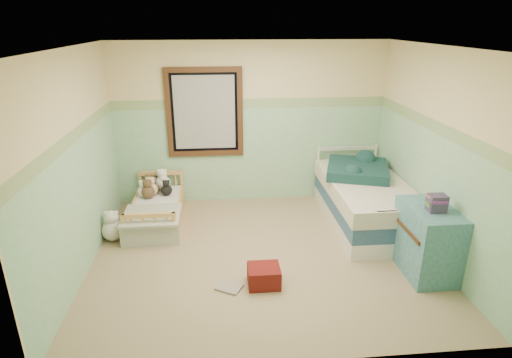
{
  "coord_description": "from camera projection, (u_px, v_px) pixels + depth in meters",
  "views": [
    {
      "loc": [
        -0.51,
        -4.57,
        2.77
      ],
      "look_at": [
        -0.05,
        0.35,
        0.89
      ],
      "focal_mm": 29.39,
      "sensor_mm": 36.0,
      "label": 1
    }
  ],
  "objects": [
    {
      "name": "border_strip",
      "position": [
        250.0,
        104.0,
        6.38
      ],
      "size": [
        4.2,
        0.01,
        0.15
      ],
      "primitive_type": "cube",
      "color": "#447844",
      "rests_on": "wall_back"
    },
    {
      "name": "extra_plush_3",
      "position": [
        164.0,
        185.0,
        6.43
      ],
      "size": [
        0.18,
        0.18,
        0.18
      ],
      "primitive_type": "sphere",
      "color": "white",
      "rests_on": "toddler_mattress"
    },
    {
      "name": "floor_book",
      "position": [
        229.0,
        287.0,
        4.61
      ],
      "size": [
        0.33,
        0.31,
        0.02
      ],
      "primitive_type": "cube",
      "rotation": [
        0.0,
        0.0,
        -0.51
      ],
      "color": "gold",
      "rests_on": "floor"
    },
    {
      "name": "twin_boxspring",
      "position": [
        365.0,
        203.0,
        5.96
      ],
      "size": [
        1.0,
        1.99,
        0.22
      ],
      "primitive_type": "cube",
      "color": "navy",
      "rests_on": "twin_bed_frame"
    },
    {
      "name": "floor",
      "position": [
        262.0,
        255.0,
        5.28
      ],
      "size": [
        4.2,
        3.6,
        0.02
      ],
      "primitive_type": "cube",
      "color": "#9C885C",
      "rests_on": "ground"
    },
    {
      "name": "wall_right",
      "position": [
        437.0,
        155.0,
        5.02
      ],
      "size": [
        0.04,
        3.6,
        2.5
      ],
      "primitive_type": "cube",
      "color": "beige",
      "rests_on": "floor"
    },
    {
      "name": "toddler_mattress",
      "position": [
        156.0,
        207.0,
        6.05
      ],
      "size": [
        0.64,
        1.33,
        0.12
      ],
      "primitive_type": "cube",
      "color": "silver",
      "rests_on": "toddler_bed_frame"
    },
    {
      "name": "wall_back",
      "position": [
        250.0,
        124.0,
        6.51
      ],
      "size": [
        4.2,
        0.04,
        2.5
      ],
      "primitive_type": "cube",
      "color": "beige",
      "rests_on": "floor"
    },
    {
      "name": "book_stack",
      "position": [
        437.0,
        203.0,
        4.55
      ],
      "size": [
        0.19,
        0.15,
        0.19
      ],
      "primitive_type": "cube",
      "rotation": [
        0.0,
        0.0,
        -0.03
      ],
      "color": "#4F3436",
      "rests_on": "dresser"
    },
    {
      "name": "plush_floor_cream",
      "position": [
        113.0,
        230.0,
        5.59
      ],
      "size": [
        0.29,
        0.29,
        0.29
      ],
      "primitive_type": "sphere",
      "color": "silver",
      "rests_on": "floor"
    },
    {
      "name": "extra_plush_2",
      "position": [
        143.0,
        191.0,
        6.22
      ],
      "size": [
        0.18,
        0.18,
        0.18
      ],
      "primitive_type": "sphere",
      "color": "white",
      "rests_on": "toddler_mattress"
    },
    {
      "name": "dresser",
      "position": [
        427.0,
        240.0,
        4.79
      ],
      "size": [
        0.51,
        0.81,
        0.81
      ],
      "primitive_type": "cube",
      "color": "#335C68",
      "rests_on": "floor"
    },
    {
      "name": "plush_bed_brown",
      "position": [
        150.0,
        185.0,
        6.45
      ],
      "size": [
        0.18,
        0.18,
        0.18
      ],
      "primitive_type": "sphere",
      "color": "brown",
      "rests_on": "toddler_mattress"
    },
    {
      "name": "wall_front",
      "position": [
        289.0,
        235.0,
        3.16
      ],
      "size": [
        4.2,
        0.04,
        2.5
      ],
      "primitive_type": "cube",
      "color": "beige",
      "rests_on": "floor"
    },
    {
      "name": "extra_plush_0",
      "position": [
        155.0,
        185.0,
        6.46
      ],
      "size": [
        0.15,
        0.15,
        0.15
      ],
      "primitive_type": "sphere",
      "color": "black",
      "rests_on": "toddler_mattress"
    },
    {
      "name": "twin_bed_frame",
      "position": [
        364.0,
        217.0,
        6.04
      ],
      "size": [
        1.0,
        1.99,
        0.22
      ],
      "primitive_type": "cube",
      "color": "white",
      "rests_on": "floor"
    },
    {
      "name": "teal_blanket",
      "position": [
        357.0,
        169.0,
        6.1
      ],
      "size": [
        1.08,
        1.11,
        0.14
      ],
      "primitive_type": "cube",
      "rotation": [
        0.0,
        0.0,
        -0.31
      ],
      "color": "#103B33",
      "rests_on": "twin_mattress"
    },
    {
      "name": "extra_plush_4",
      "position": [
        153.0,
        189.0,
        6.29
      ],
      "size": [
        0.18,
        0.18,
        0.18
      ],
      "primitive_type": "sphere",
      "color": "brown",
      "rests_on": "toddler_mattress"
    },
    {
      "name": "plush_bed_tan",
      "position": [
        151.0,
        189.0,
        6.24
      ],
      "size": [
        0.2,
        0.2,
        0.2
      ],
      "primitive_type": "sphere",
      "color": "beige",
      "rests_on": "toddler_mattress"
    },
    {
      "name": "wall_left",
      "position": [
        75.0,
        166.0,
        4.65
      ],
      "size": [
        0.04,
        3.6,
        2.5
      ],
      "primitive_type": "cube",
      "color": "beige",
      "rests_on": "floor"
    },
    {
      "name": "window_frame",
      "position": [
        205.0,
        113.0,
        6.34
      ],
      "size": [
        1.16,
        0.06,
        1.36
      ],
      "primitive_type": "cube",
      "color": "#402416",
      "rests_on": "wall_back"
    },
    {
      "name": "toddler_bed_frame",
      "position": [
        157.0,
        216.0,
        6.1
      ],
      "size": [
        0.7,
        1.39,
        0.18
      ],
      "primitive_type": "cube",
      "color": "tan",
      "rests_on": "floor"
    },
    {
      "name": "twin_mattress",
      "position": [
        367.0,
        188.0,
        5.89
      ],
      "size": [
        1.04,
        2.03,
        0.22
      ],
      "primitive_type": "cube",
      "color": "beige",
      "rests_on": "twin_boxspring"
    },
    {
      "name": "wainscot_mint",
      "position": [
        251.0,
        155.0,
        6.68
      ],
      "size": [
        4.2,
        0.01,
        1.5
      ],
      "primitive_type": "cube",
      "color": "#7EB385",
      "rests_on": "floor"
    },
    {
      "name": "window_blinds",
      "position": [
        205.0,
        113.0,
        6.35
      ],
      "size": [
        0.92,
        0.01,
        1.12
      ],
      "primitive_type": "cube",
      "color": "#B3B3AF",
      "rests_on": "window_frame"
    },
    {
      "name": "plush_floor_tan",
      "position": [
        143.0,
        230.0,
        5.62
      ],
      "size": [
        0.25,
        0.25,
        0.25
      ],
      "primitive_type": "sphere",
      "color": "beige",
      "rests_on": "floor"
    },
    {
      "name": "plush_bed_white",
      "position": [
        163.0,
        183.0,
        6.46
      ],
      "size": [
        0.23,
        0.23,
        0.23
      ],
      "primitive_type": "sphere",
      "color": "white",
      "rests_on": "toddler_mattress"
    },
    {
      "name": "ceiling",
      "position": [
        264.0,
        46.0,
        4.39
      ],
      "size": [
        4.2,
        3.6,
        0.02
      ],
      "primitive_type": "cube",
      "color": "silver",
      "rests_on": "wall_back"
    },
    {
      "name": "red_pillow",
      "position": [
        264.0,
        276.0,
        4.64
      ],
      "size": [
        0.36,
        0.31,
        0.22
      ],
      "primitive_type": "cube",
      "rotation": [
        0.0,
        0.0,
        -0.0
      ],
      "color": "#940C06",
      "rests_on": "floor"
    },
    {
      "name": "extra_plush_1",
      "position": [
        148.0,
        192.0,
        6.16
      ],
      "size": [
        0.2,
        0.2,
        0.2
      ],
      "primitive_type": "sphere",
      "color": "brown",
      "rests_on": "toddler_mattress"
    },
    {
      "name": "plush_bed_dark",
      "position": [
        167.0,
        190.0,
        6.27
      ],
      "size": [
        0.16,
        0.16,
        0.16
      ],
      "primitive_type": "sphere",
      "color": "black",
      "rests_on": "toddler_mattress"
    },
    {
      "name": "patchwork_quilt",
      "position": [
        152.0,
        215.0,
        5.62
      ],
      "size": [
        0.76,
        0.7,
        0.03
      ],
      "primitive_type": "cube",
      "color": "#7EA0C4",
      "rests_on": "toddler_mattress"
    }
  ]
}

